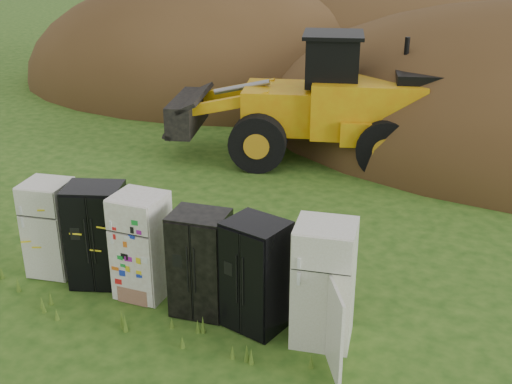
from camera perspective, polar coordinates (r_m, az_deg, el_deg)
ground at (r=10.36m, az=-6.88°, el=-9.66°), size 120.00×120.00×0.00m
fridge_leftmost at (r=11.30m, az=-17.78°, el=-3.04°), size 0.85×0.82×1.64m
fridge_black_side at (r=10.74m, az=-13.91°, el=-3.75°), size 1.08×0.98×1.71m
fridge_sticker at (r=10.25m, az=-10.12°, el=-4.71°), size 0.80×0.75×1.72m
fridge_dark_mid at (r=9.72m, az=-4.96°, el=-6.32°), size 0.92×0.78×1.63m
fridge_black_right at (r=9.33m, az=0.02°, el=-7.38°), size 0.97×0.86×1.68m
fridge_open_door at (r=9.04m, az=6.04°, el=-8.09°), size 0.95×0.90×1.81m
wheel_loader at (r=16.04m, az=3.79°, el=8.41°), size 7.03×4.47×3.16m
dirt_mound_left at (r=24.71m, az=-4.34°, el=9.68°), size 14.58×10.93×7.78m
dirt_mound_back at (r=26.35m, az=12.19°, el=10.05°), size 19.99×13.33×7.70m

